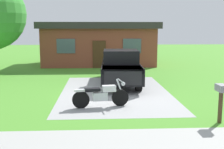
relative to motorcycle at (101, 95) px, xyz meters
The scene contains 7 objects.
ground_plane 2.72m from the motorcycle, 74.77° to the left, with size 80.00×80.00×0.00m, color #4E952F.
driveway_pad 2.72m from the motorcycle, 74.77° to the left, with size 5.12×8.17×0.01m, color #A1A1A1.
sidewalk_strip 3.52m from the motorcycle, 78.39° to the right, with size 36.00×1.80×0.01m, color #A9A9A4.
motorcycle is the anchor object (origin of this frame).
pickup_truck 4.82m from the motorcycle, 76.41° to the left, with size 2.23×5.70×1.90m.
mailbox 4.36m from the motorcycle, 28.53° to the right, with size 0.26×0.48×1.26m.
neighbor_house 13.54m from the motorcycle, 89.92° to the left, with size 9.60×5.60×3.50m.
Camera 1 is at (-0.84, -13.26, 3.03)m, focal length 45.39 mm.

